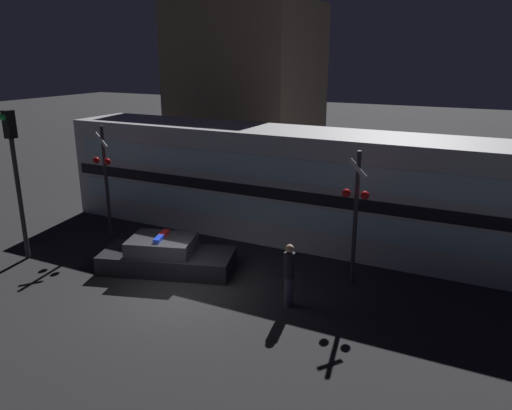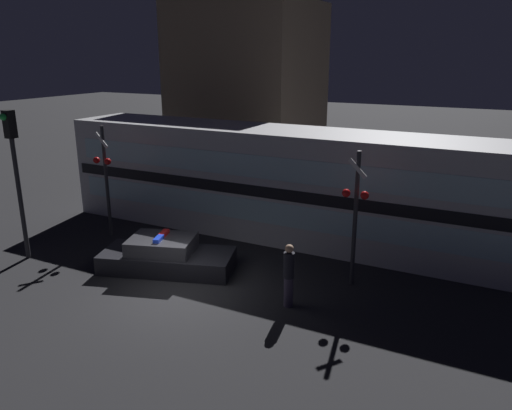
# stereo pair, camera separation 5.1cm
# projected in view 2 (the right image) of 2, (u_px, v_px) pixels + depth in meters

# --- Properties ---
(ground_plane) EXTENTS (120.00, 120.00, 0.00)m
(ground_plane) POSITION_uv_depth(u_px,v_px,m) (178.00, 294.00, 14.78)
(ground_plane) COLOR black
(train) EXTENTS (22.48, 2.97, 4.12)m
(train) POSITION_uv_depth(u_px,v_px,m) (336.00, 190.00, 18.16)
(train) COLOR silver
(train) RESTS_ON ground_plane
(police_car) EXTENTS (4.62, 2.98, 1.22)m
(police_car) POSITION_uv_depth(u_px,v_px,m) (166.00, 257.00, 16.33)
(police_car) COLOR black
(police_car) RESTS_ON ground_plane
(pedestrian) EXTENTS (0.31, 0.31, 1.85)m
(pedestrian) POSITION_uv_depth(u_px,v_px,m) (289.00, 275.00, 13.80)
(pedestrian) COLOR #3F384C
(pedestrian) RESTS_ON ground_plane
(crossing_signal_near) EXTENTS (0.80, 0.33, 4.17)m
(crossing_signal_near) POSITION_uv_depth(u_px,v_px,m) (355.00, 211.00, 14.69)
(crossing_signal_near) COLOR #2D2D33
(crossing_signal_near) RESTS_ON ground_plane
(crossing_signal_far) EXTENTS (0.80, 0.33, 4.28)m
(crossing_signal_far) POSITION_uv_depth(u_px,v_px,m) (105.00, 175.00, 18.81)
(crossing_signal_far) COLOR #2D2D33
(crossing_signal_far) RESTS_ON ground_plane
(traffic_light_corner) EXTENTS (0.30, 0.46, 5.09)m
(traffic_light_corner) POSITION_uv_depth(u_px,v_px,m) (15.00, 164.00, 16.43)
(traffic_light_corner) COLOR #2D2D33
(traffic_light_corner) RESTS_ON ground_plane
(building_left) EXTENTS (7.10, 6.77, 9.54)m
(building_left) POSITION_uv_depth(u_px,v_px,m) (249.00, 91.00, 28.21)
(building_left) COLOR brown
(building_left) RESTS_ON ground_plane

